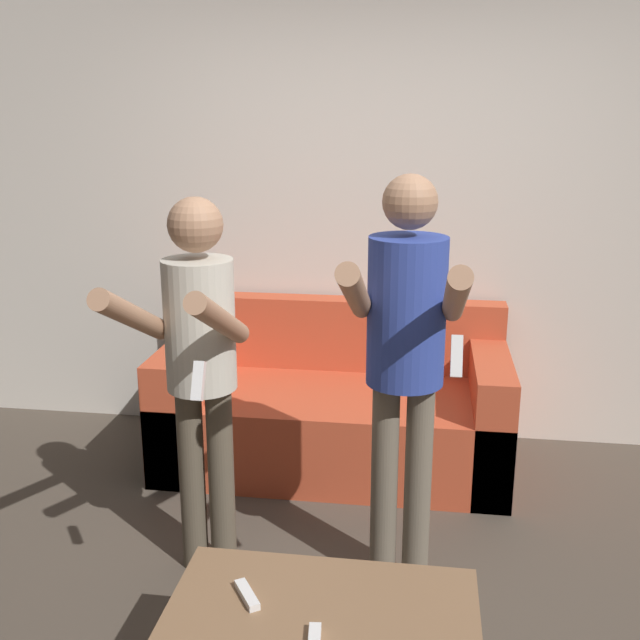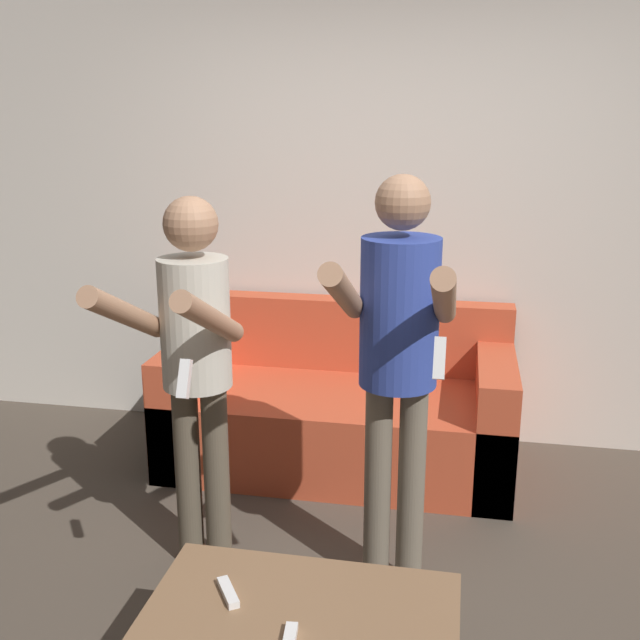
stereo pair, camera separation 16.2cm
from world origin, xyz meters
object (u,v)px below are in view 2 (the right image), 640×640
object	(u,v)px
couch	(339,412)
person_standing_left	(194,351)
coffee_table	(303,617)
remote_far	(228,592)
person_standing_right	(398,346)

from	to	relation	value
couch	person_standing_left	bearing A→B (deg)	-109.97
coffee_table	remote_far	distance (m)	0.25
person_standing_left	remote_far	distance (m)	1.00
person_standing_right	remote_far	world-z (taller)	person_standing_right
person_standing_right	remote_far	size ratio (longest dim) A/B	11.74
couch	remote_far	size ratio (longest dim) A/B	12.97
coffee_table	remote_far	bearing A→B (deg)	179.13
couch	person_standing_left	xyz separation A→B (m)	(-0.41, -1.13, 0.70)
remote_far	coffee_table	bearing A→B (deg)	-0.87
couch	person_standing_right	bearing A→B (deg)	-69.95
coffee_table	person_standing_left	bearing A→B (deg)	128.92
coffee_table	remote_far	world-z (taller)	remote_far
person_standing_left	remote_far	bearing A→B (deg)	-64.14
person_standing_left	person_standing_right	xyz separation A→B (m)	(0.82, 0.00, 0.07)
person_standing_left	person_standing_right	world-z (taller)	person_standing_right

